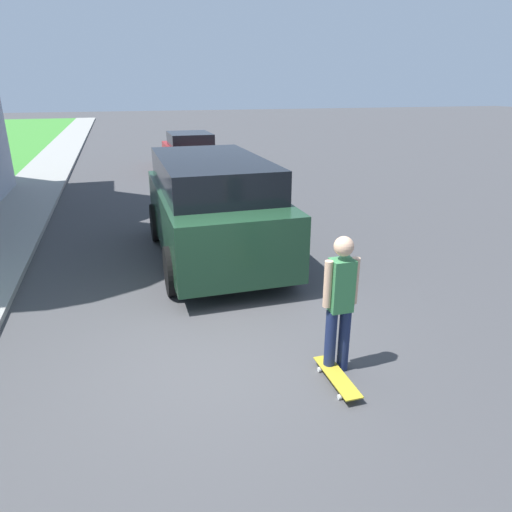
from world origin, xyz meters
TOP-DOWN VIEW (x-y plane):
  - ground_plane at (0.00, 0.00)m, footprint 120.00×120.00m
  - suv_parked at (0.67, 3.34)m, footprint 2.13×4.53m
  - car_down_street at (1.84, 13.56)m, footprint 1.93×4.04m
  - skateboarder at (1.26, -0.73)m, footprint 0.41×0.22m
  - skateboard at (1.16, -0.97)m, footprint 0.22×0.84m

SIDE VIEW (x-z plane):
  - ground_plane at x=0.00m, z-range 0.00..0.00m
  - skateboard at x=1.16m, z-range 0.03..0.13m
  - car_down_street at x=1.84m, z-range -0.04..1.36m
  - skateboarder at x=1.26m, z-range 0.08..1.72m
  - suv_parked at x=0.67m, z-range 0.06..1.96m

